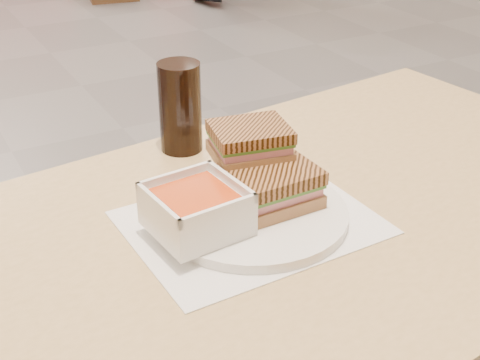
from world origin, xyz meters
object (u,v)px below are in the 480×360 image
main_table (304,269)px  soup_bowl (196,211)px  plate (253,214)px  cola_glass (180,107)px  panini_lower (270,186)px

main_table → soup_bowl: soup_bowl is taller
plate → cola_glass: (0.01, 0.27, 0.07)m
main_table → soup_bowl: 0.24m
main_table → plate: 0.15m
main_table → panini_lower: 0.17m
soup_bowl → cola_glass: 0.29m
cola_glass → main_table: bearing=-73.8°
soup_bowl → panini_lower: (0.12, 0.01, 0.00)m
main_table → panini_lower: bearing=164.2°
plate → cola_glass: bearing=88.4°
main_table → panini_lower: (-0.06, 0.02, 0.16)m
plate → panini_lower: (0.03, 0.00, 0.04)m
plate → soup_bowl: (-0.09, -0.01, 0.04)m
soup_bowl → panini_lower: 0.13m
panini_lower → cola_glass: cola_glass is taller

